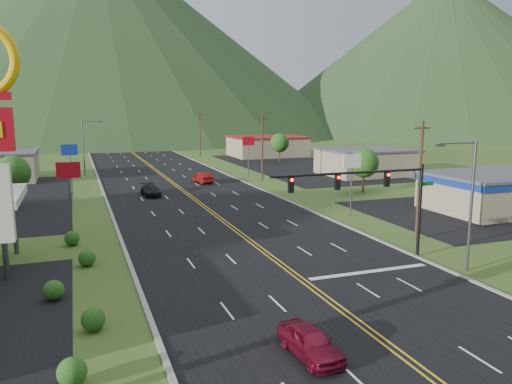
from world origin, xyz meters
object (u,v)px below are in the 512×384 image
object	(u,v)px
streetlight_east	(468,197)
car_red_far	(203,178)
streetlight_west	(85,144)
car_dark_mid	(151,191)
car_red_near	(310,343)
traffic_signal	(374,189)

from	to	relation	value
streetlight_east	car_red_far	bearing A→B (deg)	98.80
streetlight_west	car_dark_mid	world-z (taller)	streetlight_west
streetlight_east	car_dark_mid	distance (m)	40.25
streetlight_west	car_red_near	xyz separation A→B (m)	(7.73, -67.16, -4.49)
traffic_signal	streetlight_west	xyz separation A→B (m)	(-18.16, 56.00, -0.15)
car_red_far	streetlight_east	bearing A→B (deg)	93.62
streetlight_west	car_red_near	bearing A→B (deg)	-83.44
traffic_signal	car_red_far	bearing A→B (deg)	93.20
traffic_signal	car_red_far	xyz separation A→B (m)	(-2.30, 41.18, -4.54)
streetlight_east	car_red_far	distance (m)	45.92
streetlight_east	car_red_far	xyz separation A→B (m)	(-7.00, 45.17, -4.39)
car_dark_mid	car_red_far	xyz separation A→B (m)	(8.83, 8.44, 0.10)
car_dark_mid	streetlight_west	bearing A→B (deg)	103.01
streetlight_east	car_red_near	xyz separation A→B (m)	(-15.13, -7.16, -4.49)
traffic_signal	car_red_far	world-z (taller)	traffic_signal
traffic_signal	streetlight_west	size ratio (longest dim) A/B	1.46
car_red_far	car_dark_mid	bearing A→B (deg)	38.50
streetlight_west	car_dark_mid	bearing A→B (deg)	-73.18
streetlight_east	car_dark_mid	world-z (taller)	streetlight_east
car_red_near	car_dark_mid	bearing A→B (deg)	86.23
streetlight_east	car_red_near	distance (m)	17.33
streetlight_west	car_red_near	world-z (taller)	streetlight_west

